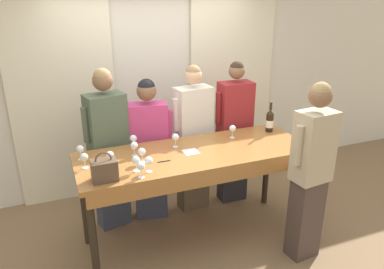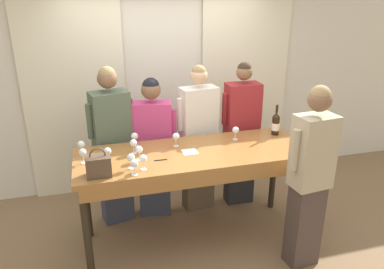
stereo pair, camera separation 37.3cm
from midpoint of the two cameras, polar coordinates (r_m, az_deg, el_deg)
The scene contains 25 objects.
ground_plane at distance 4.24m, azimuth -2.18°, elevation -15.43°, with size 18.00×18.00×0.00m, color #846647.
wall_back at distance 4.93m, azimuth -8.18°, elevation 7.76°, with size 12.00×0.06×2.80m.
curtain_panel_left at distance 4.75m, azimuth -21.19°, elevation 5.34°, with size 1.22×0.03×2.69m.
curtain_panel_right at distance 5.25m, azimuth 4.06°, elevation 8.12°, with size 1.22×0.03×2.69m.
tasting_bar at distance 3.74m, azimuth -2.23°, elevation -4.34°, with size 2.33×0.84×1.02m.
wine_bottle at distance 4.25m, azimuth 9.32°, elevation 1.99°, with size 0.08×0.08×0.34m.
handbag at distance 3.26m, azimuth -16.45°, elevation -5.27°, with size 0.21×0.15×0.26m.
wine_glass_front_left at distance 3.83m, azimuth -11.72°, elevation -0.71°, with size 0.07×0.07×0.14m.
wine_glass_front_mid at distance 3.31m, azimuth -9.85°, elevation -4.09°, with size 0.07×0.07×0.14m.
wine_glass_front_right at distance 3.80m, azimuth -5.38°, elevation -0.52°, with size 0.07×0.07×0.14m.
wine_glass_center_left at distance 3.50m, azimuth -10.71°, elevation -2.74°, with size 0.07×0.07×0.14m.
wine_glass_center_mid at distance 3.34m, azimuth -11.73°, elevation -3.99°, with size 0.07×0.07×0.14m.
wine_glass_center_right at distance 4.02m, azimuth 3.56°, elevation 0.82°, with size 0.07×0.07×0.14m.
wine_glass_back_left at distance 3.52m, azimuth -19.07°, elevation -3.42°, with size 0.07×0.07×0.14m.
wine_glass_back_mid at distance 3.50m, azimuth -15.42°, elevation -3.17°, with size 0.07×0.07×0.14m.
wine_glass_back_right at distance 3.71m, azimuth -19.48°, elevation -2.21°, with size 0.07×0.07×0.14m.
wine_glass_near_host at distance 3.65m, azimuth -11.73°, elevation -1.76°, with size 0.07×0.07×0.14m.
wine_glass_by_bottle at distance 3.23m, azimuth -11.11°, elevation -4.89°, with size 0.07×0.07×0.14m.
napkin at distance 3.70m, azimuth -3.08°, elevation -2.72°, with size 0.15×0.15×0.00m.
pen at distance 3.52m, azimuth -7.35°, elevation -4.14°, with size 0.12×0.01×0.01m.
guest_olive_jacket at distance 4.15m, azimuth -15.14°, elevation -2.24°, with size 0.51×0.33×1.80m.
guest_pink_top at distance 4.24m, azimuth -9.08°, elevation -2.22°, with size 0.54×0.29×1.66m.
guest_cream_sweater at distance 4.35m, azimuth -2.26°, elevation -0.69°, with size 0.53×0.28×1.77m.
guest_striped_shirt at distance 4.55m, azimuth 4.11°, elevation 0.25°, with size 0.50×0.25×1.77m.
host_pouring at distance 3.63m, azimuth 14.88°, elevation -5.53°, with size 0.46×0.28×1.79m.
Camera 1 is at (-1.29, -3.15, 2.52)m, focal length 35.00 mm.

